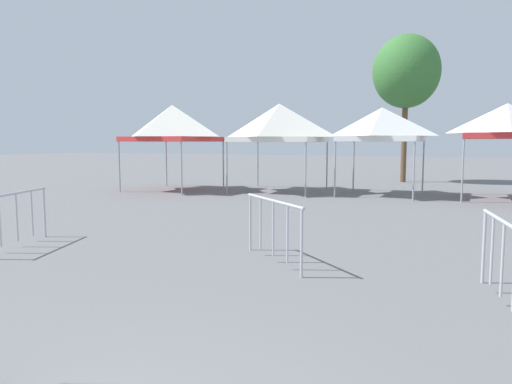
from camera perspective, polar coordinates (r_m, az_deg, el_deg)
canopy_tent_far_right at (r=20.42m, az=-10.02°, el=8.13°), size 3.32×3.32×3.59m
canopy_tent_right_of_center at (r=19.58m, az=2.82°, el=8.29°), size 3.57×3.57×3.59m
canopy_tent_left_of_center at (r=18.81m, az=14.88°, el=7.83°), size 2.94×2.94×3.34m
canopy_tent_behind_left at (r=18.82m, az=27.92°, el=7.53°), size 2.92×2.92×3.37m
tree_behind_tents_right at (r=25.74m, az=17.61°, el=13.59°), size 3.33×3.33×7.41m
crowd_barrier_near_person at (r=6.59m, az=27.57°, el=-5.82°), size 0.49×2.06×1.08m
crowd_barrier_mid_lot at (r=10.25m, az=-26.85°, el=-1.79°), size 0.78×1.98×1.08m
crowd_barrier_by_lift at (r=7.98m, az=2.09°, el=-3.18°), size 1.62×1.41×1.08m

